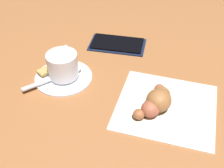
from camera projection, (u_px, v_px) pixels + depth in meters
ground_plane at (115, 100)px, 0.57m from camera, size 1.80×1.80×0.00m
saucer at (64, 77)px, 0.62m from camera, size 0.12×0.12×0.01m
espresso_cup at (63, 64)px, 0.60m from camera, size 0.06×0.09×0.05m
teaspoon at (62, 75)px, 0.61m from camera, size 0.07×0.12×0.01m
sugar_packet at (51, 68)px, 0.63m from camera, size 0.04×0.06×0.01m
napkin at (166, 106)px, 0.55m from camera, size 0.22×0.21×0.00m
croissant at (157, 101)px, 0.53m from camera, size 0.06×0.11×0.04m
cell_phone at (117, 44)px, 0.71m from camera, size 0.15×0.11×0.01m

